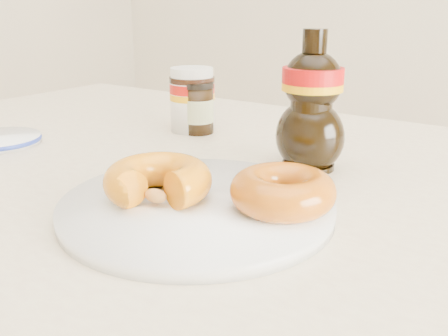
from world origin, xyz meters
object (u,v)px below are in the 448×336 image
Objects in this scene: nutella_jar at (192,97)px; donut_bitten at (158,180)px; donut_whole at (283,191)px; dining_table at (215,238)px; dark_jar at (198,108)px; plate at (197,206)px; syrup_bottle at (311,101)px.

donut_bitten is at bearing -57.98° from nutella_jar.
donut_bitten is at bearing -157.70° from donut_whole.
dark_jar is at bearing 132.41° from dining_table.
donut_whole reaches higher than plate.
nutella_jar is at bearing 140.30° from donut_bitten.
nutella_jar is at bearing 128.54° from plate.
plate reaches higher than dining_table.
syrup_bottle is at bearing -16.72° from nutella_jar.
donut_bitten is 0.13m from donut_whole.
syrup_bottle is at bearing 52.07° from dining_table.
plate is at bearing 46.23° from donut_bitten.
dining_table is 16.48× the size of dark_jar.
dark_jar is at bearing 140.22° from donut_whole.
nutella_jar is (-0.18, 0.29, 0.02)m from donut_bitten.
nutella_jar reaches higher than donut_whole.
syrup_bottle is 0.25m from dark_jar.
donut_bitten is 0.33m from dark_jar.
dark_jar is (0.02, -0.01, -0.02)m from nutella_jar.
syrup_bottle is (0.08, 0.10, 0.17)m from dining_table.
syrup_bottle is at bearing 107.00° from donut_whole.
dining_table is 4.93× the size of plate.
donut_bitten is 0.24m from syrup_bottle.
dark_jar is at bearing 163.80° from syrup_bottle.
dark_jar is at bearing 138.47° from donut_bitten.
donut_bitten is (0.01, -0.12, 0.12)m from dining_table.
plate is 0.22m from syrup_bottle.
donut_bitten is 0.63× the size of syrup_bottle.
plate is 0.09m from donut_whole.
donut_whole is (0.13, -0.07, 0.12)m from dining_table.
donut_whole is 0.99× the size of nutella_jar.
plate is 0.34m from dark_jar.
donut_whole is at bearing 19.75° from plate.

